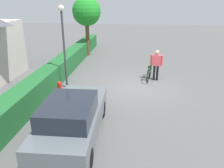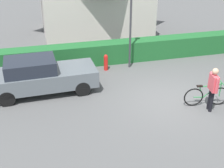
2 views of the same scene
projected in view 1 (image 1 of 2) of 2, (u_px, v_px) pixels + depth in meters
ground_plane at (136, 87)px, 11.86m from camera, size 60.00×60.00×0.00m
hedge_row at (53, 74)px, 12.16m from camera, size 21.27×0.90×1.07m
parked_car_near at (73, 118)px, 7.25m from camera, size 4.43×1.82×1.54m
bicycle at (149, 73)px, 12.79m from camera, size 1.77×0.52×1.00m
person_rider at (156, 63)px, 12.48m from camera, size 0.29×0.68×1.74m
street_lamp at (63, 36)px, 10.81m from camera, size 0.28×0.28×4.13m
tree_kerbside at (87, 12)px, 17.17m from camera, size 2.19×2.19×4.54m
fire_hydrant at (60, 89)px, 10.48m from camera, size 0.20×0.20×0.81m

